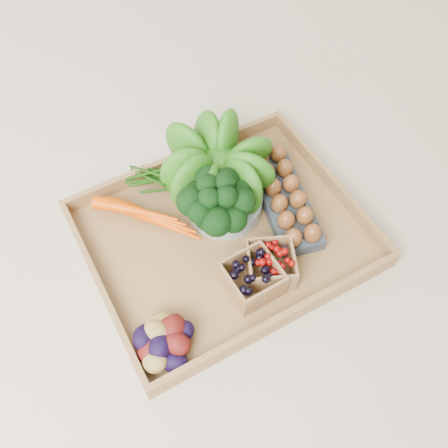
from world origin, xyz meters
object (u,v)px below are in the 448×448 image
tray (224,238)px  broccoli (217,215)px  cherry_bowl (224,203)px  egg_carton (284,201)px

tray → broccoli: size_ratio=3.69×
tray → cherry_bowl: 0.07m
broccoli → cherry_bowl: size_ratio=0.93×
cherry_bowl → egg_carton: 0.13m
broccoli → egg_carton: 0.16m
tray → cherry_bowl: cherry_bowl is taller
broccoli → cherry_bowl: broccoli is taller
tray → egg_carton: 0.15m
broccoli → egg_carton: bearing=-4.3°
cherry_bowl → egg_carton: bearing=-24.0°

